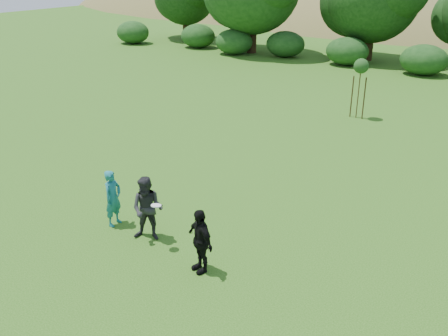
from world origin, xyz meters
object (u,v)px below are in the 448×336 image
object	(u,v)px
sapling	(361,68)
player_black	(200,241)
player_teal	(113,198)
player_grey	(148,209)

from	to	relation	value
sapling	player_black	bearing A→B (deg)	-85.27
player_black	sapling	bearing A→B (deg)	117.93
player_teal	player_grey	bearing A→B (deg)	-98.33
player_black	sapling	xyz separation A→B (m)	(-1.20, 14.55, 1.59)
player_grey	sapling	size ratio (longest dim) A/B	0.64
player_teal	sapling	xyz separation A→B (m)	(2.22, 14.02, 1.59)
player_grey	sapling	distance (m)	14.20
player_grey	player_black	xyz separation A→B (m)	(2.06, -0.45, -0.08)
player_grey	player_teal	bearing A→B (deg)	154.15
player_teal	sapling	world-z (taller)	sapling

